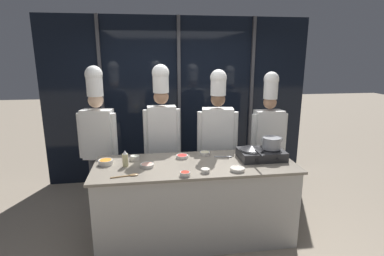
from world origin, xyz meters
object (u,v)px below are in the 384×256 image
at_px(chef_sous, 162,125).
at_px(prep_bowl_carrots, 106,162).
at_px(prep_bowl_bean_sprouts, 135,157).
at_px(prep_bowl_bell_pepper, 182,156).
at_px(portable_stove, 261,154).
at_px(prep_bowl_chicken, 237,169).
at_px(chef_head, 98,130).
at_px(prep_bowl_noodles, 205,153).
at_px(frying_pan, 252,148).
at_px(squeeze_bottle_oil, 125,159).
at_px(serving_spoon_solid, 130,175).
at_px(prep_bowl_onion, 205,170).
at_px(chef_line, 217,130).
at_px(stock_pot, 272,143).
at_px(serving_spoon_slotted, 226,157).
at_px(prep_bowl_chili_flakes, 185,174).
at_px(chef_pastry, 268,129).
at_px(prep_bowl_shrimp, 147,165).

bearing_deg(chef_sous, prep_bowl_carrots, 40.56).
bearing_deg(prep_bowl_bean_sprouts, prep_bowl_bell_pepper, -0.96).
bearing_deg(portable_stove, chef_sous, 150.53).
height_order(prep_bowl_chicken, chef_head, chef_head).
xyz_separation_m(prep_bowl_noodles, prep_bowl_bell_pepper, (-0.29, -0.07, -0.00)).
bearing_deg(prep_bowl_carrots, frying_pan, -2.13).
height_order(squeeze_bottle_oil, prep_bowl_chicken, squeeze_bottle_oil).
distance_m(frying_pan, serving_spoon_solid, 1.41).
distance_m(prep_bowl_bell_pepper, chef_sous, 0.59).
xyz_separation_m(prep_bowl_onion, serving_spoon_solid, (-0.77, 0.02, -0.02)).
xyz_separation_m(prep_bowl_bean_sprouts, chef_line, (1.07, 0.41, 0.18)).
height_order(prep_bowl_carrots, prep_bowl_bell_pepper, prep_bowl_carrots).
distance_m(squeeze_bottle_oil, prep_bowl_bean_sprouts, 0.22).
bearing_deg(chef_head, frying_pan, 171.37).
bearing_deg(stock_pot, prep_bowl_bean_sprouts, 174.12).
height_order(frying_pan, serving_spoon_slotted, frying_pan).
distance_m(stock_pot, prep_bowl_bean_sprouts, 1.61).
height_order(stock_pot, prep_bowl_chicken, stock_pot).
distance_m(prep_bowl_bean_sprouts, chef_sous, 0.64).
xyz_separation_m(frying_pan, chef_sous, (-1.01, 0.64, 0.15)).
relative_size(prep_bowl_carrots, chef_head, 0.08).
distance_m(prep_bowl_chili_flakes, chef_line, 1.12).
relative_size(prep_bowl_bean_sprouts, serving_spoon_slotted, 0.50).
relative_size(stock_pot, prep_bowl_chicken, 1.56).
xyz_separation_m(prep_bowl_chili_flakes, prep_bowl_bean_sprouts, (-0.52, 0.55, 0.01)).
height_order(portable_stove, prep_bowl_onion, portable_stove).
xyz_separation_m(prep_bowl_onion, chef_head, (-1.22, 0.98, 0.23)).
xyz_separation_m(serving_spoon_solid, chef_line, (1.10, 0.88, 0.21)).
xyz_separation_m(prep_bowl_carrots, prep_bowl_noodles, (1.15, 0.17, -0.01)).
distance_m(prep_bowl_bell_pepper, serving_spoon_slotted, 0.53).
distance_m(prep_bowl_noodles, serving_spoon_slotted, 0.27).
distance_m(frying_pan, prep_bowl_chicken, 0.44).
relative_size(serving_spoon_slotted, serving_spoon_solid, 0.76).
distance_m(frying_pan, prep_bowl_onion, 0.70).
xyz_separation_m(serving_spoon_slotted, chef_sous, (-0.74, 0.53, 0.28)).
relative_size(chef_line, chef_pastry, 1.02).
bearing_deg(portable_stove, prep_bowl_chicken, -139.62).
distance_m(portable_stove, chef_pastry, 0.75).
xyz_separation_m(portable_stove, prep_bowl_carrots, (-1.78, 0.06, -0.02)).
bearing_deg(chef_line, prep_bowl_bean_sprouts, 30.84).
relative_size(prep_bowl_chili_flakes, serving_spoon_solid, 0.39).
bearing_deg(serving_spoon_slotted, chef_sous, 144.27).
xyz_separation_m(frying_pan, squeeze_bottle_oil, (-1.44, -0.02, -0.05)).
bearing_deg(serving_spoon_slotted, prep_bowl_shrimp, -168.39).
relative_size(chef_sous, chef_pastry, 1.06).
bearing_deg(prep_bowl_chili_flakes, prep_bowl_onion, 14.95).
bearing_deg(prep_bowl_shrimp, serving_spoon_slotted, 11.61).
distance_m(frying_pan, prep_bowl_shrimp, 1.22).
distance_m(portable_stove, prep_bowl_chili_flakes, 1.02).
height_order(prep_bowl_carrots, prep_bowl_onion, prep_bowl_carrots).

